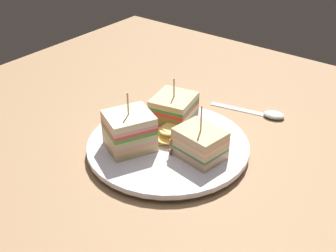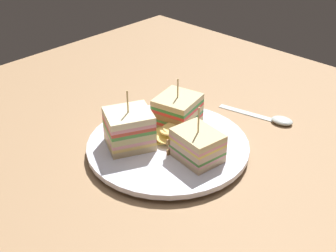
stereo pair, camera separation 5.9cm
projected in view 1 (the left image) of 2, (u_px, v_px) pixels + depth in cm
name	position (u px, v px, depth cm)	size (l,w,h in cm)	color
ground_plane	(168.00, 156.00, 68.94)	(98.26, 96.10, 1.80)	#9D7854
plate	(168.00, 146.00, 67.99)	(24.86, 24.86, 1.51)	white
sandwich_wedge_0	(174.00, 110.00, 71.28)	(7.36, 7.84, 8.13)	#D8C388
sandwich_wedge_1	(130.00, 131.00, 65.21)	(8.33, 8.66, 9.21)	#DBBD88
sandwich_wedge_2	(199.00, 144.00, 63.37)	(7.43, 6.21, 8.41)	beige
chip_pile	(167.00, 133.00, 67.78)	(7.12, 6.99, 2.59)	#E5D676
spoon	(265.00, 113.00, 77.61)	(13.61, 4.70, 1.00)	silver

